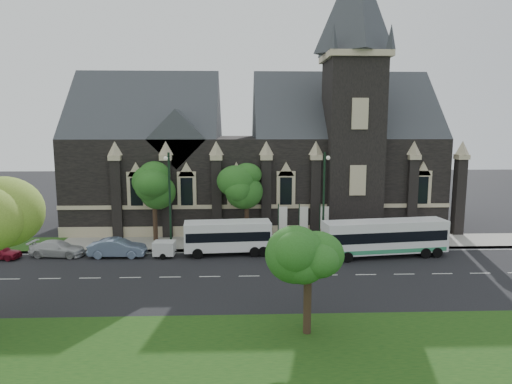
{
  "coord_description": "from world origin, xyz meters",
  "views": [
    {
      "loc": [
        2.32,
        -32.7,
        11.42
      ],
      "look_at": [
        3.75,
        6.0,
        5.59
      ],
      "focal_mm": 31.32,
      "sensor_mm": 36.0,
      "label": 1
    }
  ],
  "objects_px": {
    "tree_walk_right": "(249,183)",
    "street_lamp_near": "(324,195)",
    "tour_coach": "(385,237)",
    "tree_park_east": "(311,251)",
    "tree_walk_left": "(156,184)",
    "banner_flag_center": "(302,220)",
    "shuttle_bus": "(228,235)",
    "banner_flag_right": "(323,220)",
    "car_far_white": "(58,248)",
    "banner_flag_left": "(281,220)",
    "sedan": "(117,248)",
    "box_trailer": "(164,248)",
    "street_lamp_mid": "(169,196)"
  },
  "relations": [
    {
      "from": "street_lamp_mid",
      "to": "banner_flag_center",
      "type": "relative_size",
      "value": 2.25
    },
    {
      "from": "banner_flag_right",
      "to": "banner_flag_left",
      "type": "bearing_deg",
      "value": 180.0
    },
    {
      "from": "banner_flag_left",
      "to": "tree_park_east",
      "type": "bearing_deg",
      "value": -90.35
    },
    {
      "from": "tree_park_east",
      "to": "banner_flag_center",
      "type": "distance_m",
      "value": 18.58
    },
    {
      "from": "car_far_white",
      "to": "box_trailer",
      "type": "bearing_deg",
      "value": -88.4
    },
    {
      "from": "tree_walk_right",
      "to": "street_lamp_near",
      "type": "bearing_deg",
      "value": -28.06
    },
    {
      "from": "tree_walk_left",
      "to": "tour_coach",
      "type": "height_order",
      "value": "tree_walk_left"
    },
    {
      "from": "tree_park_east",
      "to": "banner_flag_left",
      "type": "relative_size",
      "value": 1.57
    },
    {
      "from": "street_lamp_near",
      "to": "banner_flag_right",
      "type": "distance_m",
      "value": 3.34
    },
    {
      "from": "banner_flag_right",
      "to": "sedan",
      "type": "relative_size",
      "value": 0.82
    },
    {
      "from": "street_lamp_mid",
      "to": "tree_walk_right",
      "type": "bearing_deg",
      "value": 26.65
    },
    {
      "from": "tour_coach",
      "to": "car_far_white",
      "type": "height_order",
      "value": "tour_coach"
    },
    {
      "from": "tour_coach",
      "to": "tree_walk_left",
      "type": "bearing_deg",
      "value": 156.56
    },
    {
      "from": "tree_park_east",
      "to": "sedan",
      "type": "distance_m",
      "value": 21.13
    },
    {
      "from": "banner_flag_right",
      "to": "tour_coach",
      "type": "distance_m",
      "value": 6.35
    },
    {
      "from": "street_lamp_near",
      "to": "banner_flag_left",
      "type": "relative_size",
      "value": 2.25
    },
    {
      "from": "car_far_white",
      "to": "tree_walk_left",
      "type": "bearing_deg",
      "value": -53.0
    },
    {
      "from": "tree_walk_right",
      "to": "street_lamp_mid",
      "type": "xyz_separation_m",
      "value": [
        -7.21,
        -3.62,
        -0.71
      ]
    },
    {
      "from": "shuttle_bus",
      "to": "tree_walk_right",
      "type": "bearing_deg",
      "value": 62.84
    },
    {
      "from": "tour_coach",
      "to": "sedan",
      "type": "relative_size",
      "value": 2.28
    },
    {
      "from": "sedan",
      "to": "tree_walk_left",
      "type": "bearing_deg",
      "value": -25.58
    },
    {
      "from": "tree_walk_left",
      "to": "banner_flag_right",
      "type": "relative_size",
      "value": 1.91
    },
    {
      "from": "banner_flag_center",
      "to": "shuttle_bus",
      "type": "xyz_separation_m",
      "value": [
        -7.04,
        -3.0,
        -0.69
      ]
    },
    {
      "from": "banner_flag_left",
      "to": "banner_flag_center",
      "type": "distance_m",
      "value": 2.0
    },
    {
      "from": "banner_flag_center",
      "to": "shuttle_bus",
      "type": "bearing_deg",
      "value": -156.96
    },
    {
      "from": "shuttle_bus",
      "to": "box_trailer",
      "type": "height_order",
      "value": "shuttle_bus"
    },
    {
      "from": "tree_walk_left",
      "to": "street_lamp_near",
      "type": "relative_size",
      "value": 0.85
    },
    {
      "from": "banner_flag_center",
      "to": "banner_flag_right",
      "type": "xyz_separation_m",
      "value": [
        2.0,
        0.0,
        0.0
      ]
    },
    {
      "from": "street_lamp_near",
      "to": "banner_flag_center",
      "type": "bearing_deg",
      "value": 131.93
    },
    {
      "from": "tree_park_east",
      "to": "sedan",
      "type": "bearing_deg",
      "value": 134.48
    },
    {
      "from": "banner_flag_left",
      "to": "shuttle_bus",
      "type": "height_order",
      "value": "banner_flag_left"
    },
    {
      "from": "tour_coach",
      "to": "tree_walk_right",
      "type": "bearing_deg",
      "value": 145.7
    },
    {
      "from": "street_lamp_mid",
      "to": "box_trailer",
      "type": "distance_m",
      "value": 4.71
    },
    {
      "from": "tree_park_east",
      "to": "tree_walk_right",
      "type": "xyz_separation_m",
      "value": [
        -2.96,
        20.04,
        1.2
      ]
    },
    {
      "from": "banner_flag_center",
      "to": "shuttle_bus",
      "type": "height_order",
      "value": "banner_flag_center"
    },
    {
      "from": "tree_walk_right",
      "to": "banner_flag_center",
      "type": "height_order",
      "value": "tree_walk_right"
    },
    {
      "from": "tree_park_east",
      "to": "banner_flag_left",
      "type": "height_order",
      "value": "tree_park_east"
    },
    {
      "from": "tree_walk_right",
      "to": "banner_flag_left",
      "type": "bearing_deg",
      "value": -29.1
    },
    {
      "from": "tree_walk_right",
      "to": "tour_coach",
      "type": "xyz_separation_m",
      "value": [
        11.77,
        -5.94,
        -4.08
      ]
    },
    {
      "from": "banner_flag_left",
      "to": "banner_flag_right",
      "type": "height_order",
      "value": "same"
    },
    {
      "from": "box_trailer",
      "to": "sedan",
      "type": "relative_size",
      "value": 0.55
    },
    {
      "from": "street_lamp_mid",
      "to": "banner_flag_center",
      "type": "bearing_deg",
      "value": 8.82
    },
    {
      "from": "banner_flag_center",
      "to": "sedan",
      "type": "distance_m",
      "value": 17.11
    },
    {
      "from": "banner_flag_left",
      "to": "banner_flag_center",
      "type": "xyz_separation_m",
      "value": [
        2.0,
        0.0,
        0.0
      ]
    },
    {
      "from": "banner_flag_right",
      "to": "car_far_white",
      "type": "bearing_deg",
      "value": -172.59
    },
    {
      "from": "tree_walk_right",
      "to": "tree_walk_left",
      "type": "relative_size",
      "value": 1.02
    },
    {
      "from": "shuttle_bus",
      "to": "box_trailer",
      "type": "distance_m",
      "value": 5.63
    },
    {
      "from": "sedan",
      "to": "shuttle_bus",
      "type": "bearing_deg",
      "value": -86.14
    },
    {
      "from": "tree_park_east",
      "to": "sedan",
      "type": "height_order",
      "value": "tree_park_east"
    },
    {
      "from": "banner_flag_left",
      "to": "banner_flag_center",
      "type": "height_order",
      "value": "same"
    }
  ]
}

